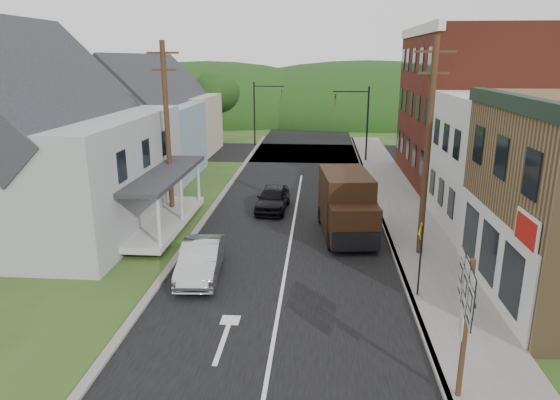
% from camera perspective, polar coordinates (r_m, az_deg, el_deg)
% --- Properties ---
extents(ground, '(120.00, 120.00, 0.00)m').
position_cam_1_polar(ground, '(18.75, 0.31, -9.90)').
color(ground, '#2D4719').
rests_on(ground, ground).
extents(road, '(9.00, 90.00, 0.02)m').
position_cam_1_polar(road, '(28.07, 1.84, -0.97)').
color(road, black).
rests_on(road, ground).
extents(cross_road, '(60.00, 9.00, 0.02)m').
position_cam_1_polar(cross_road, '(44.60, 2.93, 5.40)').
color(cross_road, black).
rests_on(cross_road, ground).
extents(sidewalk_right, '(2.80, 55.00, 0.15)m').
position_cam_1_polar(sidewalk_right, '(26.52, 14.47, -2.34)').
color(sidewalk_right, slate).
rests_on(sidewalk_right, ground).
extents(curb_right, '(0.20, 55.00, 0.15)m').
position_cam_1_polar(curb_right, '(26.32, 11.58, -2.29)').
color(curb_right, slate).
rests_on(curb_right, ground).
extents(curb_left, '(0.30, 55.00, 0.12)m').
position_cam_1_polar(curb_left, '(26.78, -8.36, -1.85)').
color(curb_left, slate).
rests_on(curb_left, ground).
extents(storefront_white, '(8.00, 7.00, 6.50)m').
position_cam_1_polar(storefront_white, '(26.77, 26.61, 3.67)').
color(storefront_white, silver).
rests_on(storefront_white, ground).
extents(storefront_red, '(8.00, 12.00, 10.00)m').
position_cam_1_polar(storefront_red, '(35.42, 21.38, 9.76)').
color(storefront_red, maroon).
rests_on(storefront_red, ground).
extents(house_gray, '(10.20, 12.24, 8.35)m').
position_cam_1_polar(house_gray, '(26.69, -25.39, 5.94)').
color(house_gray, '#A2A5A8').
rests_on(house_gray, ground).
extents(house_blue, '(7.14, 8.16, 7.28)m').
position_cam_1_polar(house_blue, '(36.25, -15.35, 8.31)').
color(house_blue, '#7C91AA').
rests_on(house_blue, ground).
extents(house_cream, '(7.14, 8.16, 7.28)m').
position_cam_1_polar(house_cream, '(44.91, -12.10, 9.91)').
color(house_cream, '#BFB194').
rests_on(house_cream, ground).
extents(utility_pole_right, '(1.60, 0.26, 9.00)m').
position_cam_1_polar(utility_pole_right, '(21.08, 16.51, 5.69)').
color(utility_pole_right, '#472D19').
rests_on(utility_pole_right, ground).
extents(utility_pole_left, '(1.60, 0.26, 9.00)m').
position_cam_1_polar(utility_pole_left, '(26.24, -12.75, 7.88)').
color(utility_pole_left, '#472D19').
rests_on(utility_pole_left, ground).
extents(traffic_signal_right, '(2.87, 0.20, 6.00)m').
position_cam_1_polar(traffic_signal_right, '(40.68, 9.00, 9.55)').
color(traffic_signal_right, black).
rests_on(traffic_signal_right, ground).
extents(traffic_signal_left, '(2.87, 0.20, 6.00)m').
position_cam_1_polar(traffic_signal_left, '(47.85, -2.12, 10.68)').
color(traffic_signal_left, black).
rests_on(traffic_signal_left, ground).
extents(tree_left_b, '(4.80, 4.80, 6.94)m').
position_cam_1_polar(tree_left_b, '(34.28, -27.94, 8.64)').
color(tree_left_b, '#382616').
rests_on(tree_left_b, ground).
extents(tree_left_c, '(5.80, 5.80, 8.41)m').
position_cam_1_polar(tree_left_c, '(42.09, -24.70, 11.51)').
color(tree_left_c, '#382616').
rests_on(tree_left_c, ground).
extents(tree_left_d, '(4.80, 4.80, 6.94)m').
position_cam_1_polar(tree_left_d, '(50.00, -7.40, 12.08)').
color(tree_left_d, '#382616').
rests_on(tree_left_d, ground).
extents(forested_ridge, '(90.00, 30.00, 16.00)m').
position_cam_1_polar(forested_ridge, '(72.30, 3.64, 9.46)').
color(forested_ridge, black).
rests_on(forested_ridge, ground).
extents(silver_sedan, '(1.80, 4.27, 1.37)m').
position_cam_1_polar(silver_sedan, '(19.55, -9.02, -6.78)').
color(silver_sedan, '#B0B1B5').
rests_on(silver_sedan, ground).
extents(dark_sedan, '(1.81, 4.06, 1.35)m').
position_cam_1_polar(dark_sedan, '(27.53, -0.83, 0.16)').
color(dark_sedan, black).
rests_on(dark_sedan, ground).
extents(delivery_van, '(2.72, 5.51, 2.97)m').
position_cam_1_polar(delivery_van, '(23.63, 7.64, -0.59)').
color(delivery_van, black).
rests_on(delivery_van, ground).
extents(route_sign_cluster, '(0.32, 2.06, 3.62)m').
position_cam_1_polar(route_sign_cluster, '(12.74, 20.41, -11.64)').
color(route_sign_cluster, '#472D19').
rests_on(route_sign_cluster, sidewalk_right).
extents(warning_sign, '(0.31, 0.70, 2.73)m').
position_cam_1_polar(warning_sign, '(17.82, 15.75, -5.33)').
color(warning_sign, black).
rests_on(warning_sign, sidewalk_right).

